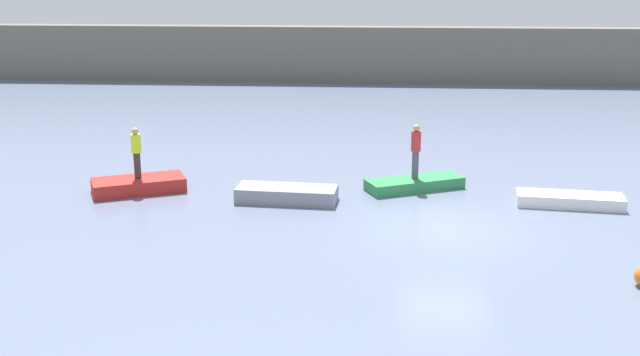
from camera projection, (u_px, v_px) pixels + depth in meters
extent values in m
plane|color=slate|center=(446.00, 229.00, 22.29)|extent=(120.00, 120.00, 0.00)
cube|color=#666056|center=(408.00, 55.00, 47.11)|extent=(80.00, 1.20, 3.31)
cube|color=red|center=(139.00, 185.00, 25.74)|extent=(3.21, 2.36, 0.46)
cube|color=gray|center=(287.00, 194.00, 24.76)|extent=(3.22, 1.38, 0.47)
cube|color=#2D7F47|center=(415.00, 184.00, 26.04)|extent=(3.38, 2.29, 0.37)
cube|color=white|center=(570.00, 200.00, 24.33)|extent=(3.30, 1.36, 0.37)
cylinder|color=#4C4C56|center=(415.00, 165.00, 25.86)|extent=(0.22, 0.22, 0.93)
cylinder|color=red|center=(416.00, 141.00, 25.64)|extent=(0.32, 0.32, 0.66)
sphere|color=tan|center=(416.00, 128.00, 25.52)|extent=(0.23, 0.23, 0.23)
cylinder|color=#38332D|center=(137.00, 165.00, 25.56)|extent=(0.22, 0.22, 0.86)
cylinder|color=#D8F226|center=(136.00, 143.00, 25.36)|extent=(0.32, 0.32, 0.59)
sphere|color=tan|center=(135.00, 131.00, 25.25)|extent=(0.22, 0.22, 0.22)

